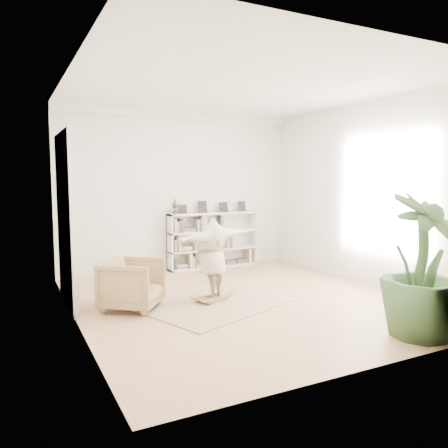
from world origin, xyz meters
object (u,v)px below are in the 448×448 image
Objects in this scene: armchair at (132,284)px; person at (212,255)px; rocker_board at (212,298)px; houseplant at (422,266)px; bookshelf at (213,241)px.

armchair is 0.53× the size of person.
houseplant is (1.76, -2.72, 0.89)m from rocker_board.
rocker_board is 0.36× the size of person.
armchair is 1.48× the size of rocker_board.
bookshelf is 3.67× the size of rocker_board.
armchair is 0.46× the size of houseplant.
rocker_board is (-1.26, -2.64, -0.57)m from bookshelf.
person is at bearing -109.97° from rocker_board.
armchair is (-2.58, -2.41, -0.23)m from bookshelf.
bookshelf is 1.15× the size of houseplant.
bookshelf reaches higher than armchair.
houseplant is (1.76, -2.72, 0.15)m from person.
armchair is 1.40m from person.
person is at bearing -63.38° from armchair.
person is (-1.26, -2.64, 0.17)m from bookshelf.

